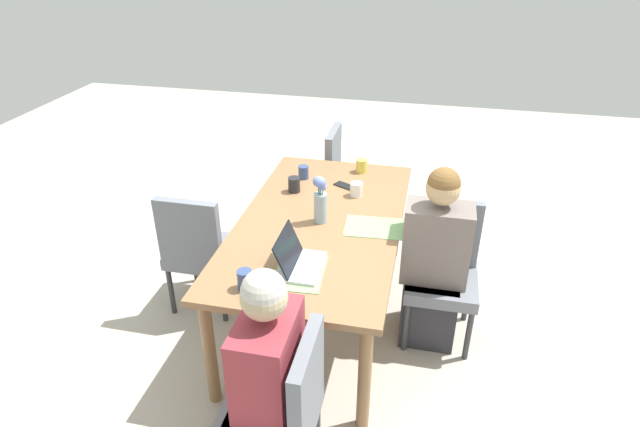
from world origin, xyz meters
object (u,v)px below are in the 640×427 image
person_head_left_left_mid (270,392)px  coffee_mug_centre_left (245,280)px  chair_head_right_left_far (346,176)px  coffee_mug_near_right (362,166)px  chair_near_left_near (443,265)px  coffee_mug_far_left (294,185)px  chair_head_left_left_mid (282,410)px  dining_table (320,231)px  coffee_mug_centre_right (303,172)px  chair_far_right_near (199,247)px  person_near_left_near (434,267)px  laptop_head_left_left_mid (297,261)px  coffee_mug_near_left (356,189)px  phone_black (345,186)px  flower_vase (320,198)px

person_head_left_left_mid → coffee_mug_centre_left: bearing=30.3°
chair_head_right_left_far → coffee_mug_near_right: (-0.43, -0.18, 0.30)m
chair_near_left_near → coffee_mug_far_left: chair_near_left_near is taller
chair_head_left_left_mid → chair_head_right_left_far: same height
chair_head_right_left_far → coffee_mug_far_left: size_ratio=8.58×
dining_table → person_head_left_left_mid: (-1.21, -0.03, -0.15)m
coffee_mug_centre_right → chair_far_right_near: bearing=140.3°
person_near_left_near → chair_head_left_left_mid: person_near_left_near is taller
chair_far_right_near → coffee_mug_centre_left: 0.95m
chair_head_right_left_far → coffee_mug_centre_left: chair_head_right_left_far is taller
laptop_head_left_left_mid → coffee_mug_near_right: 1.33m
coffee_mug_centre_right → coffee_mug_near_left: bearing=-115.0°
laptop_head_left_left_mid → coffee_mug_near_left: bearing=-10.8°
coffee_mug_centre_left → coffee_mug_far_left: bearing=2.0°
chair_head_left_left_mid → laptop_head_left_left_mid: size_ratio=2.81×
chair_far_right_near → phone_black: bearing=-55.3°
coffee_mug_near_left → coffee_mug_centre_left: coffee_mug_centre_left is taller
person_head_left_left_mid → coffee_mug_near_right: person_head_left_left_mid is taller
chair_head_left_left_mid → phone_black: size_ratio=6.00×
person_near_left_near → chair_head_right_left_far: (1.25, 0.77, -0.03)m
coffee_mug_far_left → chair_near_left_near: bearing=-106.8°
chair_near_left_near → coffee_mug_centre_left: 1.34m
coffee_mug_centre_left → dining_table: bearing=-16.1°
coffee_mug_near_left → coffee_mug_far_left: 0.43m
dining_table → coffee_mug_near_left: bearing=-23.4°
laptop_head_left_left_mid → coffee_mug_far_left: size_ratio=3.05×
dining_table → coffee_mug_centre_right: size_ratio=19.72×
person_near_left_near → coffee_mug_near_right: size_ratio=11.99×
chair_head_left_left_mid → coffee_mug_centre_right: size_ratio=9.43×
dining_table → coffee_mug_centre_left: 0.81m
chair_head_left_left_mid → coffee_mug_centre_right: bearing=11.0°
chair_head_left_left_mid → person_head_left_left_mid: (0.06, 0.07, 0.03)m
coffee_mug_centre_right → coffee_mug_far_left: size_ratio=0.91×
chair_near_left_near → coffee_mug_near_right: size_ratio=9.03×
chair_head_right_left_far → phone_black: bearing=-171.5°
coffee_mug_near_left → coffee_mug_near_right: bearing=3.4°
chair_head_right_left_far → coffee_mug_centre_left: 2.02m
chair_near_left_near → coffee_mug_centre_right: size_ratio=9.43×
dining_table → coffee_mug_near_left: coffee_mug_near_left is taller
flower_vase → laptop_head_left_left_mid: bearing=178.6°
chair_head_left_left_mid → coffee_mug_near_right: chair_head_left_left_mid is taller
coffee_mug_centre_right → phone_black: size_ratio=0.64×
laptop_head_left_left_mid → coffee_mug_centre_right: laptop_head_left_left_mid is taller
chair_head_left_left_mid → chair_far_right_near: bearing=37.8°
chair_near_left_near → flower_vase: 0.89m
chair_head_left_left_mid → person_head_left_left_mid: person_head_left_left_mid is taller
coffee_mug_near_left → laptop_head_left_left_mid: bearing=169.2°
chair_head_left_left_mid → flower_vase: flower_vase is taller
person_head_left_left_mid → phone_black: person_head_left_left_mid is taller
laptop_head_left_left_mid → coffee_mug_near_left: size_ratio=3.32×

